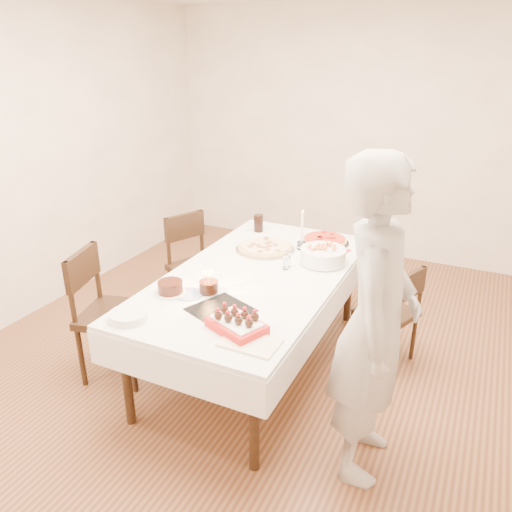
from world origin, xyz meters
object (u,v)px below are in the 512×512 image
at_px(chair_left_savory, 199,268).
at_px(taper_candle, 302,229).
at_px(pizza_white, 265,248).
at_px(person, 375,324).
at_px(chair_left_dessert, 115,315).
at_px(pizza_pepperoni, 325,240).
at_px(layer_cake, 170,288).
at_px(cola_glass, 258,223).
at_px(pasta_bowl, 323,256).
at_px(dining_table, 256,320).
at_px(birthday_cake, 209,282).
at_px(chair_right_savory, 386,313).
at_px(strawberry_box, 237,324).

distance_m(chair_left_savory, taper_candle, 1.01).
bearing_deg(pizza_white, chair_left_savory, 177.85).
bearing_deg(taper_candle, person, -54.08).
distance_m(chair_left_dessert, pizza_pepperoni, 1.75).
height_order(pizza_white, layer_cake, layer_cake).
distance_m(pizza_pepperoni, cola_glass, 0.61).
relative_size(pizza_white, pasta_bowl, 1.39).
xyz_separation_m(dining_table, person, (0.98, -0.60, 0.53)).
xyz_separation_m(taper_candle, birthday_cake, (-0.27, -0.98, -0.09)).
relative_size(chair_right_savory, chair_left_savory, 0.87).
relative_size(chair_right_savory, pizza_white, 1.71).
bearing_deg(pasta_bowl, chair_left_dessert, -142.95).
xyz_separation_m(chair_right_savory, pizza_white, (-0.98, -0.05, 0.37)).
distance_m(chair_left_savory, pizza_white, 0.72).
bearing_deg(strawberry_box, person, 10.52).
distance_m(person, pasta_bowl, 1.16).
height_order(chair_left_savory, person, person).
distance_m(taper_candle, cola_glass, 0.55).
bearing_deg(pizza_pepperoni, person, -62.25).
bearing_deg(chair_left_savory, strawberry_box, 154.40).
bearing_deg(layer_cake, chair_left_dessert, -177.92).
height_order(chair_left_dessert, pasta_bowl, chair_left_dessert).
relative_size(person, pasta_bowl, 5.39).
relative_size(chair_left_savory, birthday_cake, 6.79).
bearing_deg(layer_cake, chair_right_savory, 39.20).
bearing_deg(pizza_pepperoni, layer_cake, -115.05).
bearing_deg(taper_candle, cola_glass, 154.82).
bearing_deg(chair_left_savory, layer_cake, 136.79).
bearing_deg(person, pasta_bowl, 26.50).
bearing_deg(pizza_pepperoni, taper_candle, -119.43).
height_order(birthday_cake, strawberry_box, birthday_cake).
bearing_deg(chair_left_savory, cola_glass, -114.97).
height_order(chair_left_dessert, layer_cake, chair_left_dessert).
height_order(pasta_bowl, birthday_cake, birthday_cake).
xyz_separation_m(chair_left_dessert, pizza_pepperoni, (1.10, 1.33, 0.29)).
relative_size(chair_left_savory, pasta_bowl, 2.73).
height_order(pizza_pepperoni, pasta_bowl, pasta_bowl).
bearing_deg(chair_left_dessert, birthday_cake, 176.00).
bearing_deg(dining_table, birthday_cake, -110.57).
relative_size(dining_table, pizza_white, 4.58).
xyz_separation_m(chair_right_savory, layer_cake, (-1.22, -1.00, 0.39)).
distance_m(dining_table, pizza_pepperoni, 0.92).
height_order(chair_left_savory, pasta_bowl, chair_left_savory).
distance_m(person, cola_glass, 1.94).
distance_m(pasta_bowl, birthday_cake, 0.94).
bearing_deg(pizza_pepperoni, chair_right_savory, -27.28).
relative_size(chair_left_savory, strawberry_box, 2.82).
xyz_separation_m(pasta_bowl, strawberry_box, (-0.14, -1.12, -0.02)).
bearing_deg(layer_cake, birthday_cake, 28.19).
bearing_deg(cola_glass, chair_left_dessert, -109.96).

